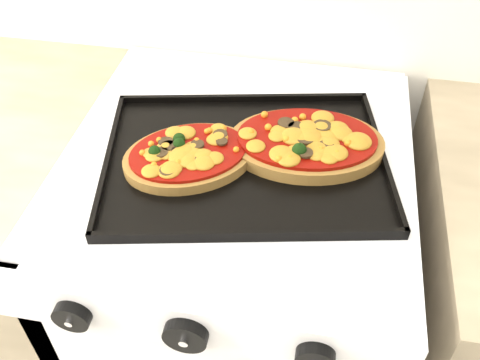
% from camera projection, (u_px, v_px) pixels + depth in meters
% --- Properties ---
extents(stove, '(0.60, 0.60, 0.91)m').
position_uv_depth(stove, '(238.00, 298.00, 1.23)').
color(stove, white).
rests_on(stove, floor).
extents(control_panel, '(0.60, 0.02, 0.09)m').
position_uv_depth(control_panel, '(196.00, 324.00, 0.74)').
color(control_panel, white).
rests_on(control_panel, stove).
extents(knob_left, '(0.05, 0.02, 0.05)m').
position_uv_depth(knob_left, '(72.00, 317.00, 0.74)').
color(knob_left, black).
rests_on(knob_left, control_panel).
extents(knob_center, '(0.06, 0.02, 0.06)m').
position_uv_depth(knob_center, '(186.00, 336.00, 0.72)').
color(knob_center, black).
rests_on(knob_center, control_panel).
extents(knob_right, '(0.05, 0.02, 0.05)m').
position_uv_depth(knob_right, '(315.00, 358.00, 0.70)').
color(knob_right, black).
rests_on(knob_right, control_panel).
extents(baking_tray, '(0.52, 0.42, 0.02)m').
position_uv_depth(baking_tray, '(245.00, 159.00, 0.88)').
color(baking_tray, black).
rests_on(baking_tray, stove).
extents(pizza_left, '(0.26, 0.24, 0.03)m').
position_uv_depth(pizza_left, '(189.00, 155.00, 0.87)').
color(pizza_left, olive).
rests_on(pizza_left, baking_tray).
extents(pizza_right, '(0.28, 0.20, 0.04)m').
position_uv_depth(pizza_right, '(307.00, 141.00, 0.89)').
color(pizza_right, olive).
rests_on(pizza_right, baking_tray).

